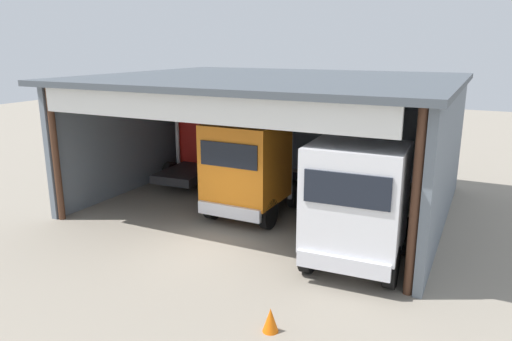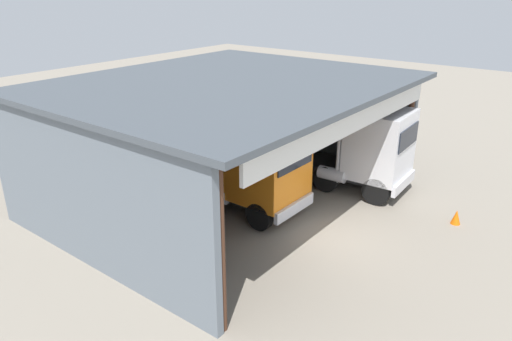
{
  "view_description": "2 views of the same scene",
  "coord_description": "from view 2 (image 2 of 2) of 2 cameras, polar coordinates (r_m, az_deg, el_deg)",
  "views": [
    {
      "loc": [
        7.49,
        -11.38,
        6.12
      ],
      "look_at": [
        0.0,
        3.76,
        1.68
      ],
      "focal_mm": 33.47,
      "sensor_mm": 36.0,
      "label": 1
    },
    {
      "loc": [
        -13.56,
        -6.72,
        8.53
      ],
      "look_at": [
        0.0,
        3.76,
        1.68
      ],
      "focal_mm": 33.49,
      "sensor_mm": 36.0,
      "label": 2
    }
  ],
  "objects": [
    {
      "name": "truck_red_center_left_bay",
      "position": [
        18.19,
        -17.73,
        -0.62
      ],
      "size": [
        2.89,
        5.27,
        3.72
      ],
      "rotation": [
        0.0,
        0.0,
        0.06
      ],
      "color": "red",
      "rests_on": "ground"
    },
    {
      "name": "oil_drum",
      "position": [
        24.15,
        -9.5,
        1.95
      ],
      "size": [
        0.58,
        0.58,
        0.93
      ],
      "primitive_type": "cylinder",
      "color": "#194CB2",
      "rests_on": "ground"
    },
    {
      "name": "workshop_shed",
      "position": [
        19.41,
        -5.8,
        6.63
      ],
      "size": [
        13.29,
        11.42,
        5.01
      ],
      "color": "slate",
      "rests_on": "ground"
    },
    {
      "name": "truck_white_center_bay",
      "position": [
        20.69,
        13.74,
        2.43
      ],
      "size": [
        2.84,
        4.85,
        3.62
      ],
      "rotation": [
        0.0,
        0.0,
        3.19
      ],
      "color": "white",
      "rests_on": "ground"
    },
    {
      "name": "ground_plane",
      "position": [
        17.37,
        9.96,
        -8.0
      ],
      "size": [
        80.0,
        80.0,
        0.0
      ],
      "primitive_type": "plane",
      "color": "gray",
      "rests_on": "ground"
    },
    {
      "name": "tool_cart",
      "position": [
        23.53,
        -6.66,
        1.66
      ],
      "size": [
        0.9,
        0.6,
        1.0
      ],
      "primitive_type": "cube",
      "color": "#1E59A5",
      "rests_on": "ground"
    },
    {
      "name": "traffic_cone",
      "position": [
        19.47,
        22.79,
        -5.14
      ],
      "size": [
        0.36,
        0.36,
        0.56
      ],
      "primitive_type": "cone",
      "color": "orange",
      "rests_on": "ground"
    },
    {
      "name": "truck_orange_center_right_bay",
      "position": [
        18.14,
        0.59,
        0.16
      ],
      "size": [
        2.67,
        5.13,
        3.52
      ],
      "rotation": [
        0.0,
        0.0,
        3.13
      ],
      "color": "orange",
      "rests_on": "ground"
    }
  ]
}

